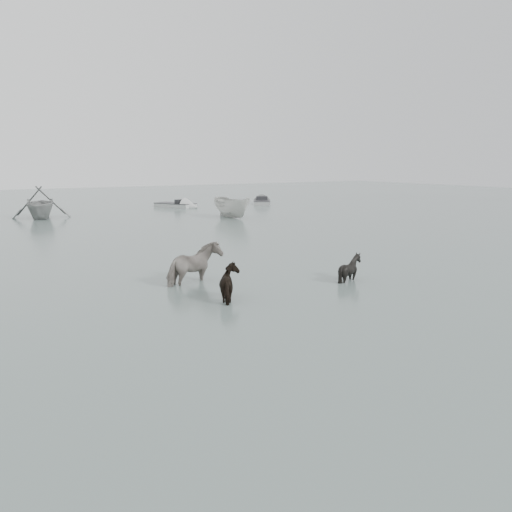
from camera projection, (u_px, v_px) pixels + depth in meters
name	position (u px, v px, depth m)	size (l,w,h in m)	color
ground	(243.00, 287.00, 16.81)	(140.00, 140.00, 0.00)	slate
pony_pinto	(194.00, 258.00, 17.21)	(0.94, 2.07, 1.75)	black
pony_dark	(232.00, 278.00, 15.23)	(1.28, 1.10, 1.29)	black
pony_black	(350.00, 263.00, 17.65)	(1.02, 1.15, 1.26)	black
rowboat_trail	(40.00, 201.00, 36.92)	(4.16, 4.82, 2.54)	gray
boat_small	(232.00, 206.00, 37.46)	(1.70, 4.53, 1.75)	beige
skiff_port	(262.00, 200.00, 49.49)	(4.72, 1.60, 0.75)	gray
skiff_mid	(175.00, 203.00, 46.17)	(5.38, 1.60, 0.75)	#B0B2B0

